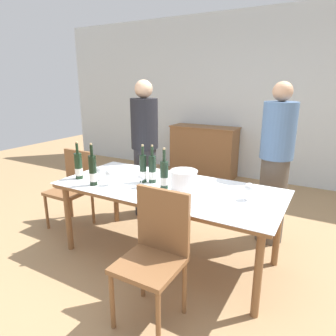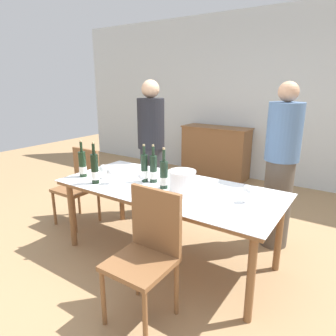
{
  "view_description": "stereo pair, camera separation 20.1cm",
  "coord_description": "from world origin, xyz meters",
  "px_view_note": "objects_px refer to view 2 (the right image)",
  "views": [
    {
      "loc": [
        1.29,
        -2.28,
        1.66
      ],
      "look_at": [
        0.0,
        0.0,
        0.91
      ],
      "focal_mm": 32.0,
      "sensor_mm": 36.0,
      "label": 1
    },
    {
      "loc": [
        1.46,
        -2.17,
        1.66
      ],
      "look_at": [
        0.0,
        0.0,
        0.91
      ],
      "focal_mm": 32.0,
      "sensor_mm": 36.0,
      "label": 2
    }
  ],
  "objects_px": {
    "wine_bottle_1": "(83,165)",
    "wine_glass_1": "(103,169)",
    "wine_bottle_0": "(164,175)",
    "wine_bottle_2": "(95,169)",
    "person_host": "(151,150)",
    "wine_glass_0": "(141,177)",
    "chair_near_front": "(147,247)",
    "person_guest_left": "(280,168)",
    "dining_table": "(168,193)",
    "sideboard_cabinet": "(215,152)",
    "ice_bucket": "(182,182)",
    "wine_bottle_4": "(153,170)",
    "wine_glass_3": "(247,190)",
    "wine_bottle_3": "(144,169)",
    "wine_glass_2": "(111,173)",
    "chair_left_end": "(80,181)"
  },
  "relations": [
    {
      "from": "wine_bottle_1",
      "to": "wine_glass_1",
      "type": "height_order",
      "value": "wine_bottle_1"
    },
    {
      "from": "wine_bottle_1",
      "to": "wine_bottle_0",
      "type": "bearing_deg",
      "value": 10.97
    },
    {
      "from": "wine_bottle_2",
      "to": "person_host",
      "type": "xyz_separation_m",
      "value": [
        -0.12,
        1.04,
        -0.01
      ]
    },
    {
      "from": "wine_glass_0",
      "to": "chair_near_front",
      "type": "xyz_separation_m",
      "value": [
        0.49,
        -0.56,
        -0.28
      ]
    },
    {
      "from": "person_guest_left",
      "to": "person_host",
      "type": "bearing_deg",
      "value": -176.69
    },
    {
      "from": "dining_table",
      "to": "person_guest_left",
      "type": "height_order",
      "value": "person_guest_left"
    },
    {
      "from": "sideboard_cabinet",
      "to": "person_host",
      "type": "distance_m",
      "value": 1.97
    },
    {
      "from": "ice_bucket",
      "to": "sideboard_cabinet",
      "type": "bearing_deg",
      "value": 109.35
    },
    {
      "from": "wine_bottle_2",
      "to": "wine_glass_1",
      "type": "relative_size",
      "value": 2.74
    },
    {
      "from": "person_guest_left",
      "to": "wine_glass_1",
      "type": "bearing_deg",
      "value": -145.9
    },
    {
      "from": "sideboard_cabinet",
      "to": "chair_near_front",
      "type": "distance_m",
      "value": 3.52
    },
    {
      "from": "wine_bottle_0",
      "to": "chair_near_front",
      "type": "height_order",
      "value": "wine_bottle_0"
    },
    {
      "from": "dining_table",
      "to": "wine_bottle_4",
      "type": "xyz_separation_m",
      "value": [
        -0.19,
        0.03,
        0.19
      ]
    },
    {
      "from": "person_host",
      "to": "wine_bottle_2",
      "type": "bearing_deg",
      "value": -83.69
    },
    {
      "from": "wine_glass_3",
      "to": "wine_bottle_2",
      "type": "bearing_deg",
      "value": -165.77
    },
    {
      "from": "wine_bottle_1",
      "to": "chair_near_front",
      "type": "xyz_separation_m",
      "value": [
        1.19,
        -0.47,
        -0.31
      ]
    },
    {
      "from": "wine_glass_3",
      "to": "chair_near_front",
      "type": "height_order",
      "value": "chair_near_front"
    },
    {
      "from": "wine_glass_1",
      "to": "person_host",
      "type": "xyz_separation_m",
      "value": [
        -0.08,
        0.9,
        0.02
      ]
    },
    {
      "from": "ice_bucket",
      "to": "wine_bottle_3",
      "type": "height_order",
      "value": "wine_bottle_3"
    },
    {
      "from": "person_host",
      "to": "person_guest_left",
      "type": "height_order",
      "value": "person_host"
    },
    {
      "from": "wine_bottle_0",
      "to": "wine_glass_2",
      "type": "height_order",
      "value": "wine_bottle_0"
    },
    {
      "from": "sideboard_cabinet",
      "to": "chair_left_end",
      "type": "bearing_deg",
      "value": -102.48
    },
    {
      "from": "sideboard_cabinet",
      "to": "wine_bottle_1",
      "type": "distance_m",
      "value": 2.92
    },
    {
      "from": "wine_glass_1",
      "to": "wine_glass_3",
      "type": "bearing_deg",
      "value": 8.27
    },
    {
      "from": "sideboard_cabinet",
      "to": "wine_bottle_3",
      "type": "relative_size",
      "value": 3.26
    },
    {
      "from": "sideboard_cabinet",
      "to": "wine_glass_1",
      "type": "distance_m",
      "value": 2.85
    },
    {
      "from": "ice_bucket",
      "to": "wine_bottle_4",
      "type": "xyz_separation_m",
      "value": [
        -0.4,
        0.12,
        0.02
      ]
    },
    {
      "from": "wine_bottle_2",
      "to": "wine_bottle_0",
      "type": "bearing_deg",
      "value": 21.78
    },
    {
      "from": "wine_bottle_2",
      "to": "wine_bottle_3",
      "type": "xyz_separation_m",
      "value": [
        0.36,
        0.3,
        -0.01
      ]
    },
    {
      "from": "wine_bottle_4",
      "to": "wine_bottle_0",
      "type": "bearing_deg",
      "value": -25.52
    },
    {
      "from": "ice_bucket",
      "to": "wine_glass_2",
      "type": "bearing_deg",
      "value": -168.85
    },
    {
      "from": "wine_glass_3",
      "to": "ice_bucket",
      "type": "bearing_deg",
      "value": -165.84
    },
    {
      "from": "chair_near_front",
      "to": "person_host",
      "type": "distance_m",
      "value": 1.8
    },
    {
      "from": "wine_glass_0",
      "to": "wine_glass_2",
      "type": "distance_m",
      "value": 0.31
    },
    {
      "from": "sideboard_cabinet",
      "to": "ice_bucket",
      "type": "relative_size",
      "value": 5.1
    },
    {
      "from": "dining_table",
      "to": "person_guest_left",
      "type": "relative_size",
      "value": 1.24
    },
    {
      "from": "ice_bucket",
      "to": "chair_near_front",
      "type": "relative_size",
      "value": 0.25
    },
    {
      "from": "wine_bottle_2",
      "to": "person_guest_left",
      "type": "relative_size",
      "value": 0.24
    },
    {
      "from": "chair_near_front",
      "to": "wine_glass_1",
      "type": "bearing_deg",
      "value": 150.79
    },
    {
      "from": "wine_glass_0",
      "to": "wine_bottle_0",
      "type": "bearing_deg",
      "value": 24.68
    },
    {
      "from": "dining_table",
      "to": "wine_bottle_0",
      "type": "height_order",
      "value": "wine_bottle_0"
    },
    {
      "from": "wine_bottle_0",
      "to": "wine_glass_3",
      "type": "distance_m",
      "value": 0.75
    },
    {
      "from": "wine_glass_0",
      "to": "person_host",
      "type": "bearing_deg",
      "value": 121.92
    },
    {
      "from": "wine_bottle_3",
      "to": "wine_bottle_1",
      "type": "bearing_deg",
      "value": -160.01
    },
    {
      "from": "sideboard_cabinet",
      "to": "dining_table",
      "type": "relative_size",
      "value": 0.58
    },
    {
      "from": "wine_bottle_3",
      "to": "wine_glass_1",
      "type": "relative_size",
      "value": 2.53
    },
    {
      "from": "dining_table",
      "to": "wine_bottle_2",
      "type": "distance_m",
      "value": 0.73
    },
    {
      "from": "ice_bucket",
      "to": "wine_glass_3",
      "type": "relative_size",
      "value": 1.61
    },
    {
      "from": "wine_bottle_1",
      "to": "wine_bottle_3",
      "type": "height_order",
      "value": "wine_bottle_1"
    },
    {
      "from": "dining_table",
      "to": "ice_bucket",
      "type": "distance_m",
      "value": 0.28
    }
  ]
}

